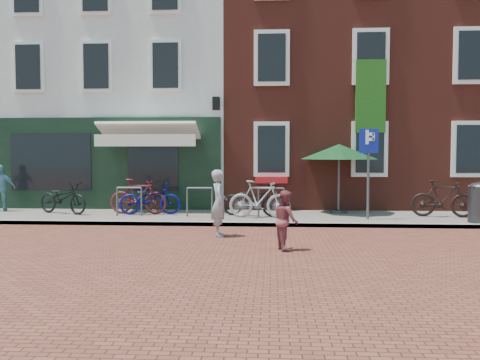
# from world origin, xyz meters

# --- Properties ---
(ground) EXTENTS (80.00, 80.00, 0.00)m
(ground) POSITION_xyz_m (0.00, 0.00, 0.00)
(ground) COLOR brown
(sidewalk) EXTENTS (24.00, 3.00, 0.10)m
(sidewalk) POSITION_xyz_m (1.00, 1.50, 0.05)
(sidewalk) COLOR slate
(sidewalk) RESTS_ON ground
(building_stucco) EXTENTS (8.00, 8.00, 9.00)m
(building_stucco) POSITION_xyz_m (-5.00, 7.00, 4.50)
(building_stucco) COLOR silver
(building_stucco) RESTS_ON ground
(building_brick_mid) EXTENTS (6.00, 8.00, 10.00)m
(building_brick_mid) POSITION_xyz_m (2.00, 7.00, 5.00)
(building_brick_mid) COLOR maroon
(building_brick_mid) RESTS_ON ground
(building_brick_right) EXTENTS (6.00, 8.00, 10.00)m
(building_brick_right) POSITION_xyz_m (8.00, 7.00, 5.00)
(building_brick_right) COLOR maroon
(building_brick_right) RESTS_ON ground
(parking_sign) EXTENTS (0.50, 0.08, 2.43)m
(parking_sign) POSITION_xyz_m (3.10, 0.92, 1.78)
(parking_sign) COLOR #4C4C4F
(parking_sign) RESTS_ON sidewalk
(parasol) EXTENTS (2.29, 2.29, 2.15)m
(parasol) POSITION_xyz_m (2.51, 2.40, 2.00)
(parasol) COLOR #4C4C4F
(parasol) RESTS_ON sidewalk
(woman) EXTENTS (0.44, 0.59, 1.50)m
(woman) POSITION_xyz_m (-0.66, -1.52, 0.75)
(woman) COLOR gray
(woman) RESTS_ON ground
(boy) EXTENTS (0.58, 0.67, 1.16)m
(boy) POSITION_xyz_m (0.80, -3.03, 0.58)
(boy) COLOR brown
(boy) RESTS_ON ground
(cafe_person) EXTENTS (0.89, 0.55, 1.42)m
(cafe_person) POSITION_xyz_m (-7.77, 2.15, 0.81)
(cafe_person) COLOR #629CAE
(cafe_person) RESTS_ON sidewalk
(bicycle_0) EXTENTS (1.86, 1.23, 0.92)m
(bicycle_0) POSITION_xyz_m (-5.60, 1.63, 0.56)
(bicycle_0) COLOR black
(bicycle_0) RESTS_ON sidewalk
(bicycle_1) EXTENTS (1.74, 0.62, 1.03)m
(bicycle_1) POSITION_xyz_m (-3.37, 1.66, 0.61)
(bicycle_1) COLOR #5A191E
(bicycle_1) RESTS_ON sidewalk
(bicycle_2) EXTENTS (1.82, 0.81, 0.92)m
(bicycle_2) POSITION_xyz_m (-3.00, 1.58, 0.56)
(bicycle_2) COLOR #0B0B65
(bicycle_2) RESTS_ON sidewalk
(bicycle_3) EXTENTS (1.76, 0.71, 1.03)m
(bicycle_3) POSITION_xyz_m (0.19, 1.03, 0.61)
(bicycle_3) COLOR gray
(bicycle_3) RESTS_ON sidewalk
(bicycle_4) EXTENTS (1.85, 1.00, 0.92)m
(bicycle_4) POSITION_xyz_m (-0.03, 1.43, 0.56)
(bicycle_4) COLOR black
(bicycle_4) RESTS_ON sidewalk
(bicycle_5) EXTENTS (1.77, 0.79, 1.03)m
(bicycle_5) POSITION_xyz_m (5.26, 1.53, 0.61)
(bicycle_5) COLOR black
(bicycle_5) RESTS_ON sidewalk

